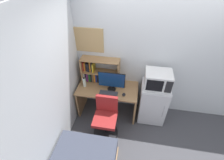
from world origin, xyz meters
name	(u,v)px	position (x,y,z in m)	size (l,w,h in m)	color
wall_back	(178,62)	(0.40, 0.02, 1.30)	(6.40, 0.04, 2.60)	silver
wall_left	(35,114)	(-1.62, -1.60, 1.30)	(0.04, 4.40, 2.60)	silver
desk	(108,95)	(-0.92, -0.31, 0.51)	(1.26, 0.63, 0.73)	#997047
hutch_bookshelf	(95,71)	(-1.22, -0.11, 0.99)	(0.79, 0.25, 0.56)	#997047
monitor	(112,81)	(-0.83, -0.35, 0.96)	(0.54, 0.17, 0.42)	black
keyboard	(109,93)	(-0.87, -0.48, 0.74)	(0.37, 0.13, 0.02)	#333338
computer_mouse	(124,95)	(-0.56, -0.47, 0.74)	(0.07, 0.10, 0.03)	black
water_bottle	(84,82)	(-1.40, -0.34, 0.83)	(0.07, 0.07, 0.22)	silver
mini_fridge	(153,102)	(0.05, -0.31, 0.46)	(0.55, 0.52, 0.92)	silver
microwave	(158,79)	(0.05, -0.30, 1.08)	(0.49, 0.40, 0.32)	silver
desk_chair	(106,119)	(-0.85, -0.85, 0.39)	(0.50, 0.50, 0.88)	black
wall_corkboard	(89,40)	(-1.32, -0.01, 1.62)	(0.56, 0.02, 0.48)	tan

